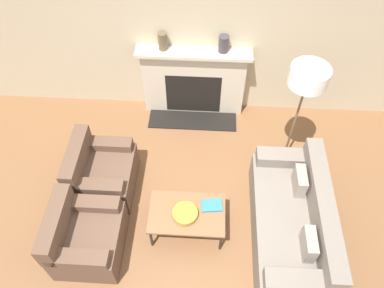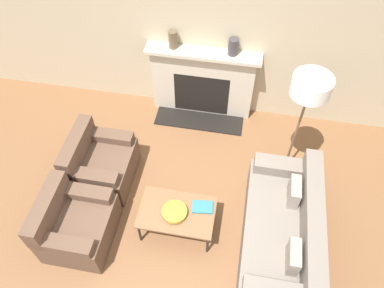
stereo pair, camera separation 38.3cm
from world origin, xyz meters
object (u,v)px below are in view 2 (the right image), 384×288
Objects in this scene: bowl at (174,212)px; mantel_vase_left at (173,39)px; armchair_near at (75,225)px; armchair_far at (100,164)px; couch at (283,232)px; fireplace at (202,83)px; floor_lamp at (309,94)px; coffee_table at (177,213)px; book at (203,207)px; mantel_vase_center_left at (233,47)px.

mantel_vase_left reaches higher than bowl.
armchair_far is at bearing 0.00° from armchair_near.
couch is 2.48m from armchair_near.
floor_lamp is at bearing -36.11° from fireplace.
armchair_far reaches higher than bowl.
couch is 1.27m from coffee_table.
coffee_table is at bearing -77.61° from mantel_vase_left.
armchair_far is at bearing 152.40° from bowl.
bowl is at bearing -88.56° from couch.
armchair_near is at bearing -149.31° from floor_lamp.
book is 1.09× the size of mantel_vase_center_left.
floor_lamp is (0.04, 1.14, 1.17)m from couch.
armchair_far is at bearing -103.16° from couch.
couch is 2.12× the size of armchair_far.
floor_lamp is (2.49, 1.48, 1.19)m from armchair_near.
armchair_far is at bearing -126.28° from fireplace.
bowl is at bearing -100.12° from mantel_vase_center_left.
couch is at bearing -82.17° from armchair_near.
book reaches higher than coffee_table.
floor_lamp is at bearing -59.31° from armchair_near.
armchair_far is 1.55m from book.
armchair_far reaches higher than coffee_table.
coffee_table is (0.04, -2.13, -0.19)m from fireplace.
coffee_table is at bearing -74.19° from armchair_near.
armchair_near reaches higher than book.
armchair_far is at bearing 155.50° from book.
mantel_vase_left reaches higher than coffee_table.
armchair_near is 1.21m from bowl.
mantel_vase_center_left is at bearing -157.06° from couch.
book is at bearing -96.26° from couch.
armchair_near is at bearing -105.96° from mantel_vase_left.
fireplace is 2.51m from couch.
fireplace is at bearing -1.90° from mantel_vase_left.
book is at bearing -92.05° from mantel_vase_center_left.
armchair_near is at bearing -164.19° from coffee_table.
couch is at bearing -103.16° from armchair_far.
bowl is (1.16, 0.30, 0.15)m from armchair_near.
mantel_vase_center_left is at bearing -44.63° from armchair_far.
couch is at bearing -91.90° from floor_lamp.
mantel_vase_left is 1.08× the size of mantel_vase_center_left.
armchair_near is 3.20× the size of book.
armchair_far is 1.98m from mantel_vase_left.
couch is 6.79× the size of book.
mantel_vase_left is (-1.78, 1.00, -0.21)m from floor_lamp.
book is at bearing -69.37° from mantel_vase_left.
armchair_far is (0.00, 0.91, 0.00)m from armchair_near.
armchair_far reaches higher than book.
fireplace is at bearing 92.46° from book.
couch is at bearing -13.21° from book.
bowl is 0.18× the size of floor_lamp.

